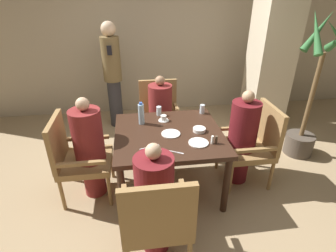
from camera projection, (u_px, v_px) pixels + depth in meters
ground_plane at (169, 184)px, 3.17m from camera, size 16.00×16.00×0.00m
wall_back at (150, 34)px, 4.56m from camera, size 8.00×0.06×2.80m
pillar_stone at (273, 45)px, 3.98m from camera, size 0.56×0.56×2.70m
dining_table at (169, 139)px, 2.88m from camera, size 1.16×1.10×0.72m
chair_left_side at (76, 155)px, 2.81m from camera, size 0.55×0.55×0.96m
diner_in_left_chair at (90, 148)px, 2.79m from camera, size 0.32×0.32×1.17m
chair_far_side at (159, 113)px, 3.78m from camera, size 0.55×0.55×0.96m
diner_in_far_chair at (160, 114)px, 3.63m from camera, size 0.32×0.32×1.11m
chair_right_side at (254, 142)px, 3.05m from camera, size 0.55×0.55×0.96m
diner_in_right_chair at (242, 137)px, 3.00m from camera, size 0.32×0.32×1.16m
chair_near_corner at (157, 217)px, 2.05m from camera, size 0.55×0.55×0.96m
diner_in_near_chair at (155, 199)px, 2.16m from camera, size 0.32×0.32×1.09m
standing_host at (113, 73)px, 4.17m from camera, size 0.29×0.32×1.69m
potted_palm at (308, 111)px, 3.48m from camera, size 0.50×0.50×1.92m
plate_main_left at (198, 143)px, 2.63m from camera, size 0.20×0.20×0.01m
plate_main_right at (171, 134)px, 2.80m from camera, size 0.20×0.20×0.01m
teacup_with_saucer at (164, 119)px, 3.07m from camera, size 0.12×0.12×0.07m
bowl_small at (199, 130)px, 2.85m from camera, size 0.14×0.14×0.04m
water_bottle at (141, 114)px, 2.97m from camera, size 0.07×0.07×0.26m
glass_tall_near at (202, 109)px, 3.25m from camera, size 0.06×0.06×0.11m
glass_tall_mid at (159, 111)px, 3.20m from camera, size 0.06×0.06×0.11m
salt_shaker at (212, 140)px, 2.61m from camera, size 0.03×0.03×0.09m
pepper_shaker at (216, 140)px, 2.62m from camera, size 0.03×0.03×0.08m
fork_beside_plate at (152, 147)px, 2.57m from camera, size 0.20×0.07×0.00m
knife_beside_plate at (174, 152)px, 2.49m from camera, size 0.19×0.11×0.00m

